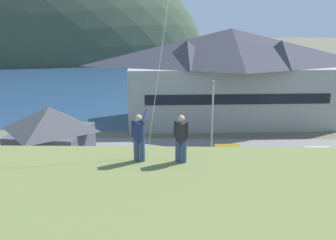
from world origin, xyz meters
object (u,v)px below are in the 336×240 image
parked_car_mid_row_center (157,201)px  parked_car_front_row_end (262,194)px  harbor_lodge (230,74)px  parked_car_lone_by_shed (129,162)px  storage_shed_near_lot (52,140)px  moored_boat_outer_mooring (196,96)px  parking_light_pole (212,113)px  person_kite_flyer (139,136)px  wharf_dock (174,98)px  parked_car_back_row_left (229,157)px  person_companion (181,137)px  moored_boat_inner_slip (154,95)px  parked_car_back_row_right (320,159)px  moored_boat_wharfside (152,97)px

parked_car_mid_row_center → parked_car_front_row_end: size_ratio=0.98×
harbor_lodge → parked_car_lone_by_shed: harbor_lodge is taller
harbor_lodge → storage_shed_near_lot: (-16.19, -15.91, -3.06)m
moored_boat_outer_mooring → parking_light_pole: 24.13m
harbor_lodge → person_kite_flyer: 30.79m
parking_light_pole → moored_boat_outer_mooring: bearing=90.0°
harbor_lodge → wharf_dock: (-6.60, 12.55, -5.58)m
parked_car_back_row_left → parked_car_lone_by_shed: bearing=-171.8°
moored_boat_outer_mooring → storage_shed_near_lot: bearing=-114.5°
parked_car_mid_row_center → person_kite_flyer: (-0.22, -7.54, 6.71)m
wharf_dock → parked_car_lone_by_shed: (-3.62, -28.32, 0.71)m
parked_car_front_row_end → person_companion: person_companion is taller
moored_boat_inner_slip → parked_car_mid_row_center: bearing=-86.5°
parked_car_back_row_left → storage_shed_near_lot: bearing=-174.7°
parked_car_lone_by_shed → wharf_dock: bearing=82.7°
moored_boat_inner_slip → parked_car_back_row_right: moored_boat_inner_slip is taller
moored_boat_wharfside → person_companion: person_companion is taller
parked_car_lone_by_shed → person_companion: size_ratio=2.44×
harbor_lodge → parked_car_mid_row_center: bearing=-109.2°
parked_car_lone_by_shed → person_kite_flyer: bearing=-80.7°
harbor_lodge → person_kite_flyer: (-7.92, -29.69, 1.84)m
moored_boat_wharfside → parked_car_back_row_right: bearing=-59.9°
parked_car_lone_by_shed → parked_car_front_row_end: bearing=-30.0°
parked_car_back_row_left → harbor_lodge: bearing=81.8°
parked_car_back_row_left → parked_car_mid_row_center: bearing=-126.5°
storage_shed_near_lot → parked_car_back_row_right: (21.40, 0.92, -1.81)m
moored_boat_inner_slip → person_kite_flyer: bearing=-87.4°
harbor_lodge → parked_car_back_row_right: harbor_lodge is taller
parked_car_back_row_left → parked_car_lone_by_shed: (-8.10, -1.17, 0.00)m
moored_boat_inner_slip → parking_light_pole: 25.74m
parked_car_back_row_left → parked_car_front_row_end: same height
storage_shed_near_lot → parking_light_pole: (12.95, 4.48, 1.12)m
moored_boat_inner_slip → parked_car_front_row_end: bearing=-75.6°
wharf_dock → parking_light_pole: 24.48m
parked_car_back_row_left → parked_car_back_row_right: (7.32, -0.38, 0.00)m
harbor_lodge → moored_boat_inner_slip: size_ratio=4.45×
parked_car_back_row_right → moored_boat_wharfside: bearing=120.1°
wharf_dock → moored_boat_outer_mooring: moored_boat_outer_mooring is taller
harbor_lodge → parked_car_back_row_right: 16.60m
moored_boat_outer_mooring → parked_car_front_row_end: (2.25, -33.57, 0.34)m
moored_boat_inner_slip → parked_car_lone_by_shed: (-0.37, -29.01, 0.34)m
parked_car_lone_by_shed → parking_light_pole: parking_light_pole is taller
person_kite_flyer → moored_boat_wharfside: bearing=93.1°
wharf_dock → person_kite_flyer: size_ratio=7.24×
parked_car_back_row_right → person_kite_flyer: bearing=-131.8°
wharf_dock → parked_car_back_row_left: bearing=-80.6°
parking_light_pole → person_kite_flyer: person_kite_flyer is taller
moored_boat_wharfside → parked_car_back_row_right: 30.55m
parked_car_back_row_left → parking_light_pole: bearing=109.6°
parked_car_back_row_right → moored_boat_outer_mooring: bearing=107.1°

